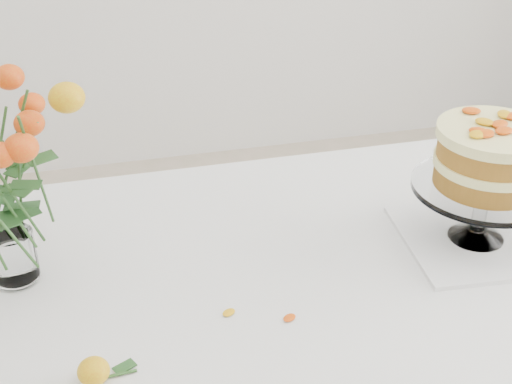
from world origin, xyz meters
TOP-DOWN VIEW (x-y plane):
  - table at (0.00, 0.00)m, footprint 1.43×0.93m
  - napkin at (0.42, 0.00)m, footprint 0.31×0.31m
  - cake_stand at (0.42, 0.00)m, footprint 0.29×0.29m
  - loose_rose_near at (-0.36, -0.21)m, footprint 0.09×0.05m
  - stray_petal_a at (-0.12, -0.10)m, footprint 0.03×0.02m
  - stray_petal_b at (-0.02, -0.14)m, footprint 0.03×0.02m

SIDE VIEW (x-z plane):
  - table at x=0.00m, z-range 0.30..1.05m
  - stray_petal_a at x=-0.12m, z-range 0.76..0.76m
  - stray_petal_b at x=-0.02m, z-range 0.76..0.76m
  - napkin at x=0.42m, z-range 0.76..0.77m
  - loose_rose_near at x=-0.36m, z-range 0.76..0.80m
  - cake_stand at x=0.42m, z-range 0.81..1.07m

